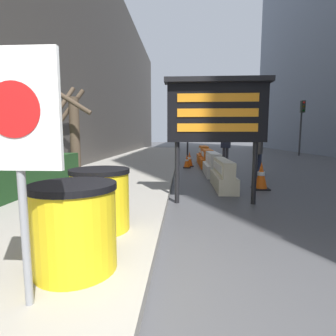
# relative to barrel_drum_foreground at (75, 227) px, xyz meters

# --- Properties ---
(ground_plane) EXTENTS (120.00, 120.00, 0.00)m
(ground_plane) POSITION_rel_barrel_drum_foreground_xyz_m (0.73, -0.45, -0.58)
(ground_plane) COLOR #474749
(building_left_facade) EXTENTS (0.40, 50.40, 11.41)m
(building_left_facade) POSITION_rel_barrel_drum_foreground_xyz_m (-3.58, 9.35, 5.13)
(building_left_facade) COLOR #4C4742
(building_left_facade) RESTS_ON ground_plane
(hedge_strip) EXTENTS (0.90, 4.87, 0.77)m
(hedge_strip) POSITION_rel_barrel_drum_foreground_xyz_m (-2.78, 3.42, -0.05)
(hedge_strip) COLOR #1E421E
(hedge_strip) RESTS_ON sidewalk_left
(bare_tree) EXTENTS (1.57, 1.63, 3.05)m
(bare_tree) POSITION_rel_barrel_drum_foreground_xyz_m (-2.66, 6.31, 1.16)
(bare_tree) COLOR #4C3D2D
(bare_tree) RESTS_ON sidewalk_left
(barrel_drum_foreground) EXTENTS (0.82, 0.82, 0.86)m
(barrel_drum_foreground) POSITION_rel_barrel_drum_foreground_xyz_m (0.00, 0.00, 0.00)
(barrel_drum_foreground) COLOR yellow
(barrel_drum_foreground) RESTS_ON sidewalk_left
(barrel_drum_middle) EXTENTS (0.82, 0.82, 0.86)m
(barrel_drum_middle) POSITION_rel_barrel_drum_foreground_xyz_m (-0.10, 1.10, 0.00)
(barrel_drum_middle) COLOR yellow
(barrel_drum_middle) RESTS_ON sidewalk_left
(warning_sign) EXTENTS (0.66, 0.08, 1.92)m
(warning_sign) POSITION_rel_barrel_drum_foreground_xyz_m (-0.15, -0.57, 0.92)
(warning_sign) COLOR gray
(warning_sign) RESTS_ON sidewalk_left
(message_board) EXTENTS (2.16, 0.36, 2.62)m
(message_board) POSITION_rel_barrel_drum_foreground_xyz_m (1.74, 3.17, 1.36)
(message_board) COLOR black
(message_board) RESTS_ON ground_plane
(jersey_barrier_cream) EXTENTS (0.50, 2.03, 0.80)m
(jersey_barrier_cream) POSITION_rel_barrel_drum_foreground_xyz_m (2.16, 4.87, -0.22)
(jersey_barrier_cream) COLOR beige
(jersey_barrier_cream) RESTS_ON ground_plane
(jersey_barrier_white) EXTENTS (0.60, 2.11, 0.84)m
(jersey_barrier_white) POSITION_rel_barrel_drum_foreground_xyz_m (2.16, 7.38, -0.21)
(jersey_barrier_white) COLOR silver
(jersey_barrier_white) RESTS_ON ground_plane
(jersey_barrier_orange_far) EXTENTS (0.65, 1.64, 0.84)m
(jersey_barrier_orange_far) POSITION_rel_barrel_drum_foreground_xyz_m (2.16, 9.71, -0.21)
(jersey_barrier_orange_far) COLOR orange
(jersey_barrier_orange_far) RESTS_ON ground_plane
(jersey_barrier_orange_near) EXTENTS (0.65, 1.88, 0.92)m
(jersey_barrier_orange_near) POSITION_rel_barrel_drum_foreground_xyz_m (2.16, 11.81, -0.17)
(jersey_barrier_orange_near) COLOR orange
(jersey_barrier_orange_near) RESTS_ON ground_plane
(traffic_cone_near) EXTENTS (0.42, 0.42, 0.76)m
(traffic_cone_near) POSITION_rel_barrel_drum_foreground_xyz_m (3.17, 4.77, -0.21)
(traffic_cone_near) COLOR black
(traffic_cone_near) RESTS_ON ground_plane
(traffic_cone_mid) EXTENTS (0.34, 0.34, 0.61)m
(traffic_cone_mid) POSITION_rel_barrel_drum_foreground_xyz_m (1.23, 9.51, -0.28)
(traffic_cone_mid) COLOR black
(traffic_cone_mid) RESTS_ON ground_plane
(traffic_cone_far) EXTENTS (0.40, 0.40, 0.71)m
(traffic_cone_far) POSITION_rel_barrel_drum_foreground_xyz_m (1.36, 10.05, -0.23)
(traffic_cone_far) COLOR black
(traffic_cone_far) RESTS_ON ground_plane
(traffic_light_near_curb) EXTENTS (0.28, 0.44, 3.63)m
(traffic_light_near_curb) POSITION_rel_barrel_drum_foreground_xyz_m (1.37, 15.30, 2.07)
(traffic_light_near_curb) COLOR #2D2D30
(traffic_light_near_curb) RESTS_ON ground_plane
(traffic_light_far_side) EXTENTS (0.28, 0.45, 3.97)m
(traffic_light_far_side) POSITION_rel_barrel_drum_foreground_xyz_m (9.68, 17.45, 2.30)
(traffic_light_far_side) COLOR #2D2D30
(traffic_light_far_side) RESTS_ON ground_plane
(pedestrian_worker) EXTENTS (0.52, 0.39, 1.77)m
(pedestrian_worker) POSITION_rel_barrel_drum_foreground_xyz_m (3.20, 10.95, 0.47)
(pedestrian_worker) COLOR #333338
(pedestrian_worker) RESTS_ON ground_plane
(pedestrian_passerby) EXTENTS (0.44, 0.51, 1.69)m
(pedestrian_passerby) POSITION_rel_barrel_drum_foreground_xyz_m (3.70, 7.04, 0.42)
(pedestrian_passerby) COLOR #23283D
(pedestrian_passerby) RESTS_ON ground_plane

